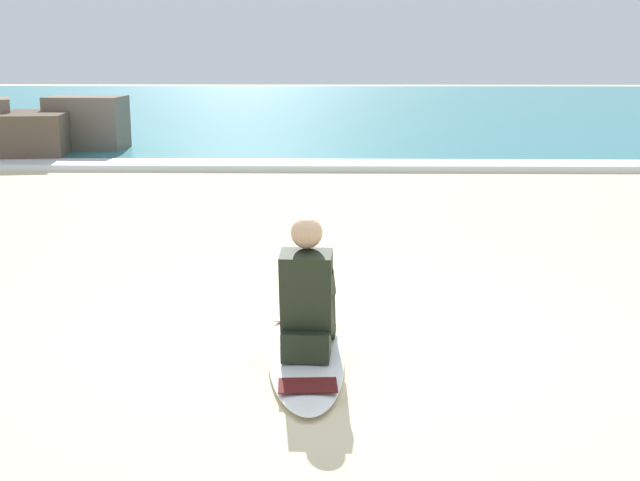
{
  "coord_description": "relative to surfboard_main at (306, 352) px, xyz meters",
  "views": [
    {
      "loc": [
        0.04,
        -5.97,
        2.12
      ],
      "look_at": [
        -0.08,
        0.78,
        0.55
      ],
      "focal_mm": 47.49,
      "sensor_mm": 36.0,
      "label": 1
    }
  ],
  "objects": [
    {
      "name": "sea",
      "position": [
        0.16,
        22.82,
        0.01
      ],
      "size": [
        80.0,
        28.0,
        0.1
      ],
      "primitive_type": "cube",
      "color": "teal",
      "rests_on": "ground"
    },
    {
      "name": "rock_outcrop_distant",
      "position": [
        -6.07,
        10.38,
        0.52
      ],
      "size": [
        4.33,
        2.67,
        1.31
      ],
      "color": "brown",
      "rests_on": "ground"
    },
    {
      "name": "surfboard_main",
      "position": [
        0.0,
        0.0,
        0.0
      ],
      "size": [
        0.63,
        2.17,
        0.08
      ],
      "color": "white",
      "rests_on": "ground"
    },
    {
      "name": "breaking_foam",
      "position": [
        0.16,
        9.12,
        0.02
      ],
      "size": [
        80.0,
        0.9,
        0.11
      ],
      "primitive_type": "cube",
      "color": "white",
      "rests_on": "ground"
    },
    {
      "name": "ground_plane",
      "position": [
        0.16,
        0.42,
        -0.04
      ],
      "size": [
        80.0,
        80.0,
        0.0
      ],
      "primitive_type": "plane",
      "color": "beige"
    },
    {
      "name": "surfer_seated",
      "position": [
        0.02,
        -0.1,
        0.4
      ],
      "size": [
        0.39,
        0.72,
        0.95
      ],
      "color": "black",
      "rests_on": "surfboard_main"
    }
  ]
}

